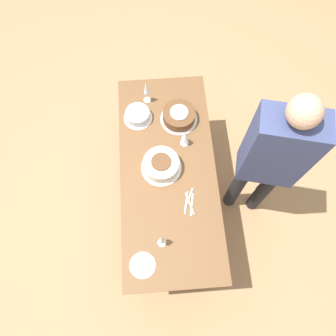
% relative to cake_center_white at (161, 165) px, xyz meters
% --- Properties ---
extents(ground_plane, '(12.00, 12.00, 0.00)m').
position_rel_cake_center_white_xyz_m(ground_plane, '(-0.03, -0.05, -0.81)').
color(ground_plane, '#A87F56').
extents(dining_table, '(1.70, 0.72, 0.75)m').
position_rel_cake_center_white_xyz_m(dining_table, '(-0.03, -0.05, -0.17)').
color(dining_table, brown).
rests_on(dining_table, ground_plane).
extents(cake_center_white, '(0.31, 0.31, 0.12)m').
position_rel_cake_center_white_xyz_m(cake_center_white, '(0.00, 0.00, 0.00)').
color(cake_center_white, white).
rests_on(cake_center_white, dining_table).
extents(cake_front_chocolate, '(0.30, 0.30, 0.11)m').
position_rel_cake_center_white_xyz_m(cake_front_chocolate, '(0.41, -0.17, -0.00)').
color(cake_front_chocolate, white).
rests_on(cake_front_chocolate, dining_table).
extents(cake_back_decorated, '(0.23, 0.23, 0.08)m').
position_rel_cake_center_white_xyz_m(cake_back_decorated, '(0.45, 0.16, -0.01)').
color(cake_back_decorated, white).
rests_on(cake_back_decorated, dining_table).
extents(wine_glass_near, '(0.06, 0.06, 0.23)m').
position_rel_cake_center_white_xyz_m(wine_glass_near, '(0.61, 0.08, 0.10)').
color(wine_glass_near, silver).
rests_on(wine_glass_near, dining_table).
extents(wine_glass_far, '(0.06, 0.06, 0.18)m').
position_rel_cake_center_white_xyz_m(wine_glass_far, '(0.19, -0.19, 0.07)').
color(wine_glass_far, silver).
rests_on(wine_glass_far, dining_table).
extents(wine_glass_extra, '(0.06, 0.06, 0.20)m').
position_rel_cake_center_white_xyz_m(wine_glass_extra, '(-0.56, 0.03, 0.08)').
color(wine_glass_extra, silver).
rests_on(wine_glass_extra, dining_table).
extents(dessert_plate_left, '(0.18, 0.18, 0.01)m').
position_rel_cake_center_white_xyz_m(dessert_plate_left, '(-0.70, 0.17, -0.05)').
color(dessert_plate_left, silver).
rests_on(dessert_plate_left, dining_table).
extents(fork_pile, '(0.21, 0.09, 0.01)m').
position_rel_cake_center_white_xyz_m(fork_pile, '(-0.29, -0.18, -0.05)').
color(fork_pile, silver).
rests_on(fork_pile, dining_table).
extents(person_cutting, '(0.31, 0.44, 1.71)m').
position_rel_cake_center_white_xyz_m(person_cutting, '(-0.10, -0.74, 0.23)').
color(person_cutting, '#232328').
rests_on(person_cutting, ground_plane).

